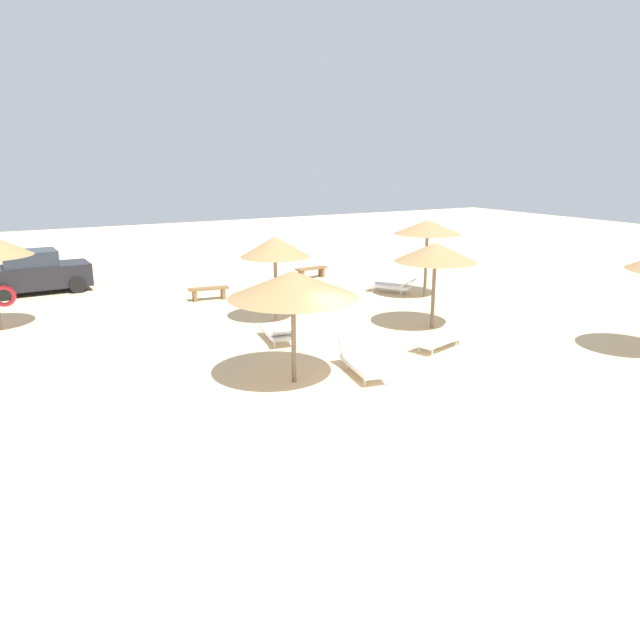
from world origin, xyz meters
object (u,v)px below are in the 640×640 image
at_px(parasol_4, 293,285).
at_px(lounger_3, 441,337).
at_px(lounger_1, 277,332).
at_px(parasol_2, 428,227).
at_px(parasol_1, 275,247).
at_px(bench_1, 311,271).
at_px(parked_car, 35,273).
at_px(lounger_4, 362,362).
at_px(parasol_3, 435,252).
at_px(lounger_2, 392,285).
at_px(bench_0, 209,291).

bearing_deg(parasol_4, lounger_3, 4.23).
bearing_deg(parasol_4, lounger_1, 71.70).
relative_size(parasol_2, parasol_4, 0.97).
relative_size(parasol_1, parasol_4, 0.91).
bearing_deg(lounger_3, bench_1, 81.21).
height_order(lounger_1, parked_car, parked_car).
height_order(parasol_4, lounger_4, parasol_4).
distance_m(parasol_2, bench_1, 6.35).
relative_size(parasol_3, bench_1, 1.79).
distance_m(lounger_4, bench_1, 12.63).
relative_size(parasol_2, lounger_3, 1.49).
distance_m(parasol_3, parasol_4, 6.43).
height_order(lounger_2, bench_1, lounger_2).
bearing_deg(parked_car, lounger_3, -55.37).
relative_size(parasol_2, lounger_4, 1.55).
height_order(parasol_4, lounger_2, parasol_4).
xyz_separation_m(parasol_2, lounger_2, (-0.68, 1.21, -2.41)).
bearing_deg(parasol_3, parked_car, 131.71).
bearing_deg(parasol_2, bench_1, 110.41).
xyz_separation_m(parasol_3, parked_car, (-10.59, 11.88, -1.61)).
bearing_deg(lounger_2, parasol_2, -60.89).
xyz_separation_m(lounger_3, lounger_4, (-3.18, -0.73, 0.02)).
xyz_separation_m(parasol_2, lounger_4, (-6.93, -6.13, -2.39)).
bearing_deg(lounger_4, parasol_2, 41.49).
xyz_separation_m(parasol_2, parasol_3, (-2.60, -3.61, -0.29)).
xyz_separation_m(parasol_2, parked_car, (-13.19, 8.27, -1.90)).
relative_size(parasol_1, lounger_4, 1.47).
xyz_separation_m(lounger_2, bench_1, (-1.38, 4.31, 0.04)).
relative_size(lounger_1, lounger_3, 0.99).
relative_size(lounger_2, lounger_3, 0.97).
height_order(lounger_3, bench_1, lounger_3).
bearing_deg(parasol_1, parasol_3, -38.13).
xyz_separation_m(parasol_4, parked_car, (-4.54, 14.04, -1.60)).
xyz_separation_m(parasol_4, lounger_3, (4.91, 0.36, -2.11)).
bearing_deg(lounger_3, parked_car, 124.63).
bearing_deg(parasol_4, lounger_4, -11.89).
bearing_deg(parked_car, parasol_4, -72.09).
distance_m(parasol_2, lounger_1, 8.39).
bearing_deg(parasol_2, bench_0, 154.30).
bearing_deg(parasol_2, parked_car, 147.91).
bearing_deg(parked_car, lounger_4, -66.50).
height_order(parasol_4, parked_car, parasol_4).
xyz_separation_m(parasol_3, bench_1, (0.54, 9.13, -2.09)).
xyz_separation_m(lounger_2, bench_0, (-6.88, 2.42, 0.04)).
bearing_deg(bench_1, lounger_4, -112.70).
height_order(parasol_4, lounger_3, parasol_4).
distance_m(parasol_2, parasol_3, 4.46).
bearing_deg(parasol_1, lounger_1, -114.45).
height_order(bench_0, bench_1, same).
relative_size(parasol_3, lounger_1, 1.38).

